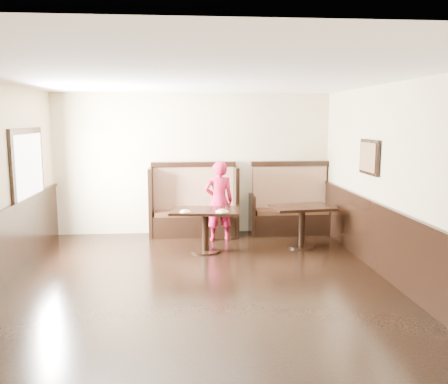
{
  "coord_description": "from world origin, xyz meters",
  "views": [
    {
      "loc": [
        -0.19,
        -5.99,
        2.29
      ],
      "look_at": [
        0.52,
        2.35,
        1.0
      ],
      "focal_mm": 38.0,
      "sensor_mm": 36.0,
      "label": 1
    }
  ],
  "objects": [
    {
      "name": "booth_neighbor",
      "position": [
        1.95,
        3.29,
        0.48
      ],
      "size": [
        1.65,
        0.72,
        1.45
      ],
      "color": "black",
      "rests_on": "ground"
    },
    {
      "name": "booth_main",
      "position": [
        0.0,
        3.3,
        0.53
      ],
      "size": [
        1.75,
        0.72,
        1.45
      ],
      "color": "black",
      "rests_on": "ground"
    },
    {
      "name": "table_neighbor",
      "position": [
        1.92,
        2.21,
        0.56
      ],
      "size": [
        1.15,
        0.83,
        0.75
      ],
      "rotation": [
        0.0,
        0.0,
        0.12
      ],
      "color": "black",
      "rests_on": "ground"
    },
    {
      "name": "room_shell",
      "position": [
        -0.3,
        0.28,
        0.67
      ],
      "size": [
        7.0,
        7.0,
        7.0
      ],
      "color": "#C8BA91",
      "rests_on": "ground"
    },
    {
      "name": "ground",
      "position": [
        0.0,
        0.0,
        0.0
      ],
      "size": [
        7.0,
        7.0,
        0.0
      ],
      "primitive_type": "plane",
      "color": "black",
      "rests_on": "ground"
    },
    {
      "name": "pizza_plate_right",
      "position": [
        0.44,
        1.8,
        0.76
      ],
      "size": [
        0.22,
        0.22,
        0.04
      ],
      "color": "white",
      "rests_on": "table_main"
    },
    {
      "name": "table_main",
      "position": [
        0.17,
        2.02,
        0.57
      ],
      "size": [
        1.26,
        0.87,
        0.75
      ],
      "rotation": [
        0.0,
        0.0,
        -0.12
      ],
      "color": "black",
      "rests_on": "ground"
    },
    {
      "name": "pizza_plate_left",
      "position": [
        -0.18,
        1.86,
        0.76
      ],
      "size": [
        0.18,
        0.18,
        0.03
      ],
      "color": "white",
      "rests_on": "table_main"
    },
    {
      "name": "child",
      "position": [
        0.47,
        2.81,
        0.76
      ],
      "size": [
        0.59,
        0.42,
        1.52
      ],
      "primitive_type": "imported",
      "rotation": [
        0.0,
        0.0,
        3.24
      ],
      "color": "#A71136",
      "rests_on": "ground"
    }
  ]
}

